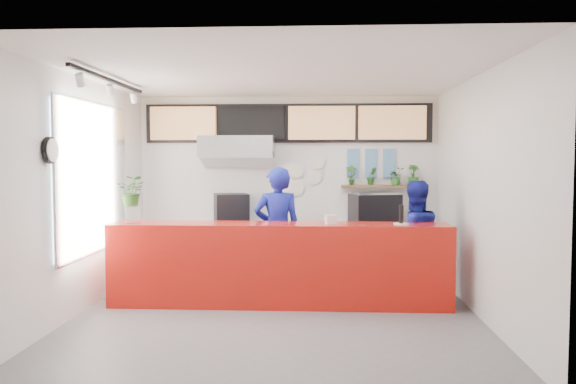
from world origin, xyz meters
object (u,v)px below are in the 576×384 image
at_px(pepper_mill, 401,214).
at_px(espresso_machine, 375,209).
at_px(staff_center, 277,231).
at_px(service_counter, 279,264).
at_px(panini_oven, 231,208).
at_px(staff_right, 414,240).

bearing_deg(pepper_mill, espresso_machine, 94.91).
xyz_separation_m(espresso_machine, pepper_mill, (0.16, -1.83, 0.09)).
relative_size(espresso_machine, staff_center, 0.41).
height_order(service_counter, staff_center, staff_center).
bearing_deg(espresso_machine, panini_oven, 164.69).
bearing_deg(panini_oven, staff_right, -41.84).
height_order(staff_right, pepper_mill, staff_right).
distance_m(service_counter, espresso_machine, 2.38).
height_order(panini_oven, espresso_machine, espresso_machine).
bearing_deg(staff_center, service_counter, 87.44).
bearing_deg(pepper_mill, panini_oven, 143.89).
xyz_separation_m(service_counter, pepper_mill, (1.60, -0.03, 0.68)).
relative_size(espresso_machine, pepper_mill, 3.12).
bearing_deg(service_counter, panini_oven, 117.03).
xyz_separation_m(panini_oven, pepper_mill, (2.52, -1.83, 0.10)).
bearing_deg(espresso_machine, pepper_mill, -100.41).
bearing_deg(staff_center, espresso_machine, -150.19).
xyz_separation_m(staff_right, pepper_mill, (-0.26, -0.50, 0.41)).
distance_m(espresso_machine, pepper_mill, 1.84).
bearing_deg(pepper_mill, staff_center, 159.56).
bearing_deg(espresso_machine, staff_right, -88.17).
relative_size(panini_oven, pepper_mill, 2.22).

